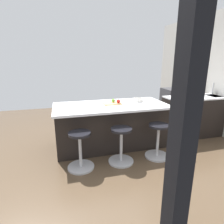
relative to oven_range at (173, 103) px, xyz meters
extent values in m
plane|color=brown|center=(2.47, 1.61, -0.44)|extent=(7.58, 7.58, 0.00)
cube|color=black|center=(2.99, 4.52, 1.01)|extent=(0.05, 0.06, 2.37)
cube|color=black|center=(0.00, 1.36, 0.00)|extent=(2.02, 0.60, 0.89)
cube|color=silver|center=(0.00, 1.36, 0.46)|extent=(2.02, 0.60, 0.03)
cube|color=#38383D|center=(-0.25, 1.36, 0.41)|extent=(0.44, 0.36, 0.12)
cylinder|color=#B7B7BC|center=(-0.25, 1.21, 0.61)|extent=(0.02, 0.02, 0.28)
cube|color=#38383D|center=(0.00, 0.00, 0.00)|extent=(0.60, 0.60, 0.89)
cube|color=black|center=(0.00, 0.30, -0.04)|extent=(0.44, 0.01, 0.32)
cube|color=black|center=(2.34, 1.41, -0.02)|extent=(2.15, 0.82, 0.84)
cube|color=silver|center=(2.34, 1.46, 0.42)|extent=(2.21, 1.02, 0.04)
cylinder|color=#B7B7BC|center=(1.65, 2.10, -0.43)|extent=(0.44, 0.44, 0.03)
cylinder|color=#B7B7BC|center=(1.65, 2.10, -0.14)|extent=(0.05, 0.05, 0.57)
cylinder|color=black|center=(1.65, 2.10, 0.16)|extent=(0.36, 0.36, 0.04)
cylinder|color=#B7B7BC|center=(2.34, 2.10, -0.43)|extent=(0.44, 0.44, 0.03)
cylinder|color=#B7B7BC|center=(2.34, 2.10, -0.14)|extent=(0.05, 0.05, 0.57)
cylinder|color=black|center=(2.34, 2.10, 0.16)|extent=(0.36, 0.36, 0.04)
cylinder|color=#B7B7BC|center=(3.04, 2.10, -0.43)|extent=(0.44, 0.44, 0.03)
cylinder|color=#B7B7BC|center=(3.04, 2.10, -0.14)|extent=(0.05, 0.05, 0.57)
cylinder|color=black|center=(3.04, 2.10, 0.16)|extent=(0.36, 0.36, 0.04)
cube|color=tan|center=(2.31, 1.40, 0.45)|extent=(0.36, 0.24, 0.02)
sphere|color=#609E2D|center=(2.27, 1.34, 0.49)|extent=(0.07, 0.07, 0.07)
sphere|color=red|center=(2.19, 1.44, 0.50)|extent=(0.08, 0.08, 0.08)
cylinder|color=silver|center=(1.73, 1.33, 0.47)|extent=(0.21, 0.21, 0.07)
cylinder|color=slate|center=(1.73, 1.33, 0.49)|extent=(0.17, 0.17, 0.04)
camera|label=1|loc=(3.28, 4.91, 1.30)|focal=30.26mm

